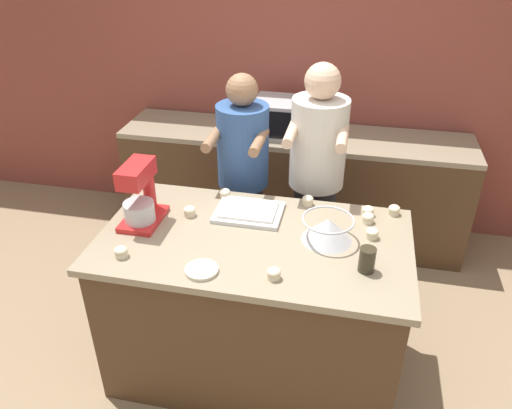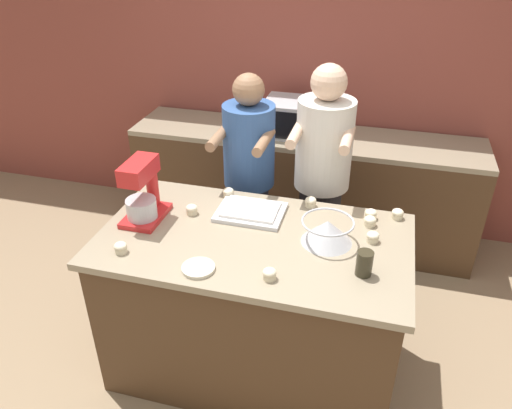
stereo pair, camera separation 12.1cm
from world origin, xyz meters
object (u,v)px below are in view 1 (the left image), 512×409
at_px(person_left, 243,185).
at_px(microwave_oven, 283,117).
at_px(drinking_glass, 367,260).
at_px(small_plate, 202,270).
at_px(stand_mixer, 140,197).
at_px(cupcake_7, 121,252).
at_px(mixing_bowl, 328,229).
at_px(cupcake_3, 372,233).
at_px(cupcake_2, 308,200).
at_px(cupcake_1, 394,210).
at_px(cupcake_6, 368,218).
at_px(baking_tray, 249,211).
at_px(cupcake_5, 368,211).
at_px(person_right, 315,186).
at_px(cupcake_4, 225,193).
at_px(cupcake_8, 274,273).

distance_m(person_left, microwave_oven, 0.82).
bearing_deg(drinking_glass, small_plate, -167.26).
distance_m(stand_mixer, drinking_glass, 1.26).
relative_size(stand_mixer, cupcake_7, 5.44).
height_order(person_left, mixing_bowl, person_left).
bearing_deg(cupcake_3, cupcake_2, 143.87).
xyz_separation_m(cupcake_1, cupcake_7, (-1.36, -0.71, 0.00)).
bearing_deg(cupcake_7, cupcake_6, 25.97).
bearing_deg(cupcake_1, baking_tray, -167.99).
bearing_deg(drinking_glass, baking_tray, 149.96).
bearing_deg(cupcake_6, cupcake_1, 39.45).
height_order(cupcake_5, cupcake_7, same).
distance_m(drinking_glass, cupcake_5, 0.52).
relative_size(microwave_oven, drinking_glass, 3.49).
relative_size(person_right, cupcake_6, 25.77).
bearing_deg(cupcake_4, microwave_oven, 81.65).
bearing_deg(cupcake_4, cupcake_3, -16.12).
distance_m(cupcake_4, cupcake_6, 0.87).
height_order(cupcake_1, cupcake_8, same).
height_order(stand_mixer, cupcake_3, stand_mixer).
height_order(drinking_glass, cupcake_1, drinking_glass).
bearing_deg(drinking_glass, mixing_bowl, 132.95).
bearing_deg(cupcake_5, microwave_oven, 120.59).
height_order(cupcake_4, cupcake_5, same).
distance_m(mixing_bowl, microwave_oven, 1.54).
height_order(microwave_oven, small_plate, microwave_oven).
distance_m(person_left, cupcake_3, 1.07).
bearing_deg(cupcake_7, cupcake_8, -0.60).
bearing_deg(small_plate, cupcake_5, 41.84).
xyz_separation_m(microwave_oven, cupcake_5, (0.69, -1.17, -0.08)).
height_order(cupcake_5, cupcake_6, same).
xyz_separation_m(person_left, cupcake_4, (-0.02, -0.37, 0.14)).
distance_m(person_right, cupcake_2, 0.36).
bearing_deg(baking_tray, microwave_oven, 90.78).
bearing_deg(microwave_oven, person_left, -100.51).
distance_m(cupcake_3, cupcake_6, 0.16).
bearing_deg(cupcake_7, person_right, 50.73).
xyz_separation_m(cupcake_4, cupcake_8, (0.43, -0.70, 0.00)).
xyz_separation_m(person_right, microwave_oven, (-0.35, 0.77, 0.17)).
height_order(drinking_glass, cupcake_6, drinking_glass).
bearing_deg(cupcake_2, baking_tray, -150.71).
xyz_separation_m(stand_mixer, microwave_oven, (0.55, 1.50, -0.05)).
xyz_separation_m(cupcake_5, cupcake_8, (-0.43, -0.68, 0.00)).
bearing_deg(mixing_bowl, stand_mixer, -177.92).
bearing_deg(small_plate, cupcake_1, 38.66).
relative_size(cupcake_1, cupcake_5, 1.00).
bearing_deg(cupcake_6, cupcake_2, 160.76).
bearing_deg(small_plate, microwave_oven, 87.28).
relative_size(mixing_bowl, cupcake_5, 4.19).
bearing_deg(cupcake_7, small_plate, -3.94).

